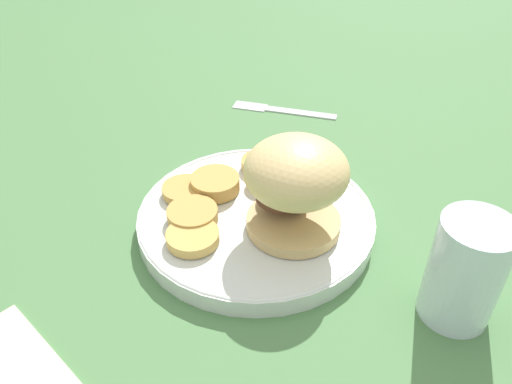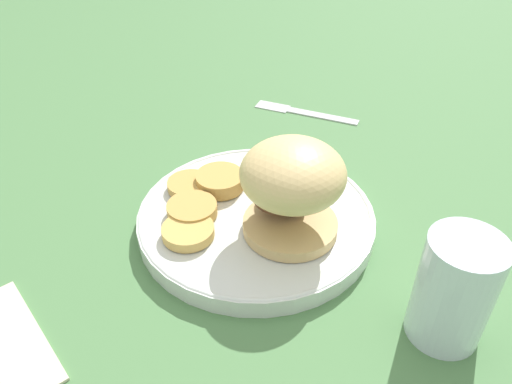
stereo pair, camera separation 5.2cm
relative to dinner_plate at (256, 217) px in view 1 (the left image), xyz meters
The scene contains 13 objects.
ground_plane 0.01m from the dinner_plate, ahead, with size 4.00×4.00×0.00m, color #4C7A47.
dinner_plate is the anchor object (origin of this frame).
sandwich 0.08m from the dinner_plate, 167.36° to the right, with size 0.11×0.10×0.10m.
potato_round_0 0.08m from the dinner_plate, 50.59° to the right, with size 0.05×0.05×0.01m, color tan.
potato_round_1 0.06m from the dinner_plate, ahead, with size 0.05×0.05×0.02m, color tan.
potato_round_2 0.07m from the dinner_plate, 57.15° to the left, with size 0.05×0.05×0.01m, color tan.
potato_round_3 0.09m from the dinner_plate, 23.80° to the left, with size 0.05×0.05×0.01m, color tan.
potato_round_4 0.08m from the dinner_plate, 82.14° to the left, with size 0.05×0.05×0.01m, color tan.
potato_round_5 0.09m from the dinner_plate, 71.36° to the right, with size 0.04×0.04×0.01m, color #DBB766.
potato_round_6 0.05m from the dinner_plate, 58.11° to the right, with size 0.04×0.04×0.01m, color tan.
fork 0.27m from the dinner_plate, 53.60° to the right, with size 0.15×0.09×0.00m.
drinking_glass 0.22m from the dinner_plate, 168.72° to the right, with size 0.06×0.06×0.10m.
napkin 0.28m from the dinner_plate, 88.24° to the left, with size 0.13×0.09×0.01m, color beige.
Camera 1 is at (-0.29, 0.29, 0.36)m, focal length 35.00 mm.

